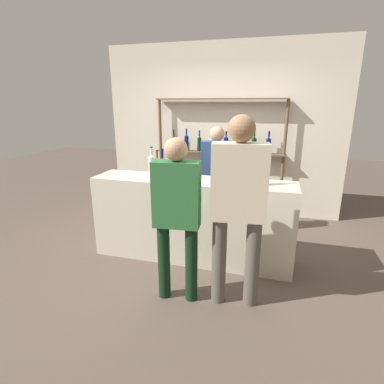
{
  "coord_description": "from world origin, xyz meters",
  "views": [
    {
      "loc": [
        0.91,
        -3.24,
        1.85
      ],
      "look_at": [
        0.0,
        0.0,
        0.85
      ],
      "focal_mm": 28.0,
      "sensor_mm": 36.0,
      "label": 1
    }
  ],
  "objects_px": {
    "counter_bottle_1": "(163,169)",
    "cork_jar": "(246,178)",
    "counter_bottle_0": "(175,165)",
    "counter_bottle_3": "(261,173)",
    "wine_glass": "(249,170)",
    "server_behind_counter": "(216,173)",
    "counter_bottle_2": "(157,165)",
    "customer_center": "(177,210)",
    "counter_bottle_4": "(152,164)",
    "customer_right": "(238,200)"
  },
  "relations": [
    {
      "from": "wine_glass",
      "to": "counter_bottle_4",
      "type": "bearing_deg",
      "value": -174.7
    },
    {
      "from": "counter_bottle_1",
      "to": "customer_center",
      "type": "xyz_separation_m",
      "value": [
        0.39,
        -0.68,
        -0.22
      ]
    },
    {
      "from": "counter_bottle_1",
      "to": "counter_bottle_0",
      "type": "bearing_deg",
      "value": 80.1
    },
    {
      "from": "counter_bottle_2",
      "to": "customer_right",
      "type": "xyz_separation_m",
      "value": [
        1.11,
        -0.87,
        -0.08
      ]
    },
    {
      "from": "server_behind_counter",
      "to": "customer_right",
      "type": "xyz_separation_m",
      "value": [
        0.5,
        -1.54,
        0.13
      ]
    },
    {
      "from": "counter_bottle_4",
      "to": "server_behind_counter",
      "type": "xyz_separation_m",
      "value": [
        0.64,
        0.75,
        -0.23
      ]
    },
    {
      "from": "counter_bottle_1",
      "to": "cork_jar",
      "type": "bearing_deg",
      "value": 5.7
    },
    {
      "from": "counter_bottle_4",
      "to": "cork_jar",
      "type": "relative_size",
      "value": 2.52
    },
    {
      "from": "counter_bottle_3",
      "to": "wine_glass",
      "type": "relative_size",
      "value": 2.27
    },
    {
      "from": "counter_bottle_1",
      "to": "counter_bottle_4",
      "type": "distance_m",
      "value": 0.28
    },
    {
      "from": "counter_bottle_0",
      "to": "counter_bottle_4",
      "type": "height_order",
      "value": "counter_bottle_4"
    },
    {
      "from": "customer_right",
      "to": "counter_bottle_0",
      "type": "bearing_deg",
      "value": 37.23
    },
    {
      "from": "cork_jar",
      "to": "counter_bottle_1",
      "type": "bearing_deg",
      "value": -174.3
    },
    {
      "from": "counter_bottle_1",
      "to": "counter_bottle_4",
      "type": "relative_size",
      "value": 1.03
    },
    {
      "from": "wine_glass",
      "to": "server_behind_counter",
      "type": "relative_size",
      "value": 0.1
    },
    {
      "from": "wine_glass",
      "to": "server_behind_counter",
      "type": "xyz_separation_m",
      "value": [
        -0.5,
        0.65,
        -0.21
      ]
    },
    {
      "from": "counter_bottle_1",
      "to": "wine_glass",
      "type": "relative_size",
      "value": 2.32
    },
    {
      "from": "customer_right",
      "to": "counter_bottle_1",
      "type": "bearing_deg",
      "value": 49.93
    },
    {
      "from": "counter_bottle_1",
      "to": "cork_jar",
      "type": "relative_size",
      "value": 2.6
    },
    {
      "from": "server_behind_counter",
      "to": "customer_center",
      "type": "relative_size",
      "value": 0.99
    },
    {
      "from": "counter_bottle_3",
      "to": "counter_bottle_4",
      "type": "height_order",
      "value": "counter_bottle_3"
    },
    {
      "from": "customer_center",
      "to": "counter_bottle_0",
      "type": "bearing_deg",
      "value": 14.14
    },
    {
      "from": "server_behind_counter",
      "to": "customer_right",
      "type": "distance_m",
      "value": 1.62
    },
    {
      "from": "counter_bottle_2",
      "to": "cork_jar",
      "type": "height_order",
      "value": "counter_bottle_2"
    },
    {
      "from": "counter_bottle_2",
      "to": "customer_center",
      "type": "distance_m",
      "value": 1.13
    },
    {
      "from": "counter_bottle_0",
      "to": "counter_bottle_3",
      "type": "bearing_deg",
      "value": -10.81
    },
    {
      "from": "counter_bottle_2",
      "to": "counter_bottle_3",
      "type": "bearing_deg",
      "value": -8.07
    },
    {
      "from": "server_behind_counter",
      "to": "counter_bottle_3",
      "type": "bearing_deg",
      "value": 26.25
    },
    {
      "from": "wine_glass",
      "to": "cork_jar",
      "type": "xyz_separation_m",
      "value": [
        -0.0,
        -0.2,
        -0.05
      ]
    },
    {
      "from": "counter_bottle_2",
      "to": "counter_bottle_4",
      "type": "height_order",
      "value": "counter_bottle_4"
    },
    {
      "from": "wine_glass",
      "to": "server_behind_counter",
      "type": "bearing_deg",
      "value": 127.68
    },
    {
      "from": "counter_bottle_3",
      "to": "wine_glass",
      "type": "distance_m",
      "value": 0.24
    },
    {
      "from": "counter_bottle_1",
      "to": "server_behind_counter",
      "type": "relative_size",
      "value": 0.24
    },
    {
      "from": "counter_bottle_1",
      "to": "counter_bottle_2",
      "type": "bearing_deg",
      "value": 122.49
    },
    {
      "from": "customer_center",
      "to": "counter_bottle_1",
      "type": "bearing_deg",
      "value": 24.83
    },
    {
      "from": "cork_jar",
      "to": "customer_right",
      "type": "height_order",
      "value": "customer_right"
    },
    {
      "from": "customer_center",
      "to": "customer_right",
      "type": "bearing_deg",
      "value": -86.36
    },
    {
      "from": "counter_bottle_3",
      "to": "server_behind_counter",
      "type": "xyz_separation_m",
      "value": [
        -0.65,
        0.84,
        -0.23
      ]
    },
    {
      "from": "wine_glass",
      "to": "customer_right",
      "type": "bearing_deg",
      "value": -90.15
    },
    {
      "from": "cork_jar",
      "to": "server_behind_counter",
      "type": "relative_size",
      "value": 0.09
    },
    {
      "from": "counter_bottle_1",
      "to": "wine_glass",
      "type": "distance_m",
      "value": 0.98
    },
    {
      "from": "customer_center",
      "to": "customer_right",
      "type": "xyz_separation_m",
      "value": [
        0.54,
        0.08,
        0.11
      ]
    },
    {
      "from": "counter_bottle_2",
      "to": "customer_center",
      "type": "xyz_separation_m",
      "value": [
        0.57,
        -0.96,
        -0.19
      ]
    },
    {
      "from": "counter_bottle_2",
      "to": "cork_jar",
      "type": "relative_size",
      "value": 2.14
    },
    {
      "from": "counter_bottle_3",
      "to": "counter_bottle_4",
      "type": "bearing_deg",
      "value": 176.23
    },
    {
      "from": "counter_bottle_0",
      "to": "server_behind_counter",
      "type": "height_order",
      "value": "server_behind_counter"
    },
    {
      "from": "counter_bottle_2",
      "to": "counter_bottle_1",
      "type": "bearing_deg",
      "value": -57.51
    },
    {
      "from": "counter_bottle_0",
      "to": "customer_center",
      "type": "xyz_separation_m",
      "value": [
        0.34,
        -0.98,
        -0.2
      ]
    },
    {
      "from": "counter_bottle_2",
      "to": "cork_jar",
      "type": "distance_m",
      "value": 1.13
    },
    {
      "from": "server_behind_counter",
      "to": "counter_bottle_0",
      "type": "bearing_deg",
      "value": -42.35
    }
  ]
}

